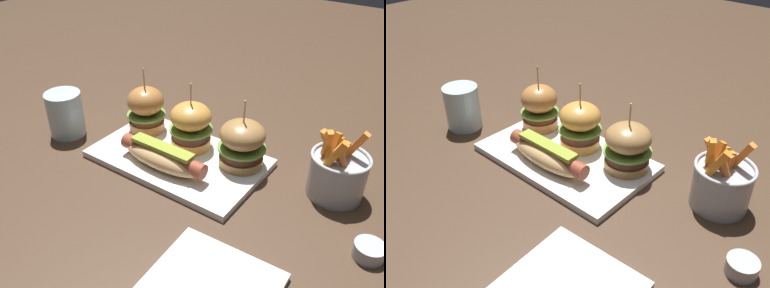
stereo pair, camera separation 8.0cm
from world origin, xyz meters
TOP-DOWN VIEW (x-y plane):
  - ground_plane at (0.00, 0.00)m, footprint 3.00×3.00m
  - platter_main at (0.00, 0.00)m, footprint 0.34×0.21m
  - hot_dog at (0.00, -0.05)m, footprint 0.19×0.06m
  - slider_left at (-0.12, 0.04)m, footprint 0.09×0.09m
  - slider_center at (-0.00, 0.04)m, footprint 0.09×0.09m
  - slider_right at (0.12, 0.05)m, footprint 0.09×0.09m
  - fries_bucket at (0.29, 0.08)m, footprint 0.10×0.10m
  - sauce_ramekin at (0.39, -0.04)m, footprint 0.05×0.05m
  - water_glass at (-0.27, -0.06)m, footprint 0.08×0.08m

SIDE VIEW (x-z plane):
  - ground_plane at x=0.00m, z-range 0.00..0.00m
  - platter_main at x=0.00m, z-range 0.00..0.01m
  - sauce_ramekin at x=0.39m, z-range 0.00..0.03m
  - hot_dog at x=0.00m, z-range 0.01..0.06m
  - fries_bucket at x=0.29m, z-range -0.02..0.12m
  - water_glass at x=-0.27m, z-range 0.00..0.10m
  - slider_right at x=0.12m, z-range -0.01..0.13m
  - slider_center at x=0.00m, z-range -0.01..0.14m
  - slider_left at x=-0.12m, z-range -0.01..0.14m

